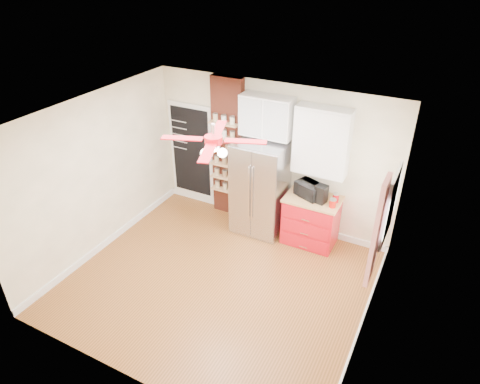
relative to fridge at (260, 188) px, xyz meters
The scene contains 21 objects.
floor 1.85m from the fridge, 88.24° to the right, with size 4.50×4.50×0.00m, color #965626.
ceiling 2.45m from the fridge, 88.24° to the right, with size 4.50×4.50×0.00m, color white.
wall_back 0.60m from the fridge, 82.30° to the left, with size 4.50×0.02×2.70m, color #FFF2CD.
wall_front 3.66m from the fridge, 89.21° to the right, with size 4.50×0.02×2.70m, color #FFF2CD.
wall_left 2.78m from the fridge, 143.46° to the right, with size 0.02×4.00×2.70m, color #FFF2CD.
wall_right 2.86m from the fridge, 35.33° to the right, with size 0.02×4.00×2.70m, color #FFF2CD.
chalkboard 1.70m from the fridge, 168.59° to the left, with size 0.95×0.05×1.95m.
brick_pillar 0.97m from the fridge, 160.07° to the left, with size 0.60×0.16×2.70m, color brown.
fridge is the anchor object (origin of this frame).
upper_glass_cabinet 1.29m from the fridge, 90.00° to the left, with size 0.90×0.35×0.70m, color white.
red_cabinet 1.06m from the fridge, ahead, with size 0.94×0.64×0.90m.
upper_shelf_unit 1.41m from the fridge, 12.78° to the left, with size 0.90×0.30×1.15m, color white.
window 2.49m from the fridge, 17.75° to the right, with size 0.04×0.75×1.05m, color white.
curtain 2.63m from the fridge, 29.86° to the right, with size 0.06×0.40×1.55m, color red.
ceiling_fan 2.25m from the fridge, 88.24° to the right, with size 1.40×1.40×0.44m.
toaster_oven 0.89m from the fridge, ahead, with size 0.46×0.31×0.25m, color black.
coffee_maker 1.13m from the fridge, ahead, with size 0.18×0.18×0.31m, color black.
canister_left 1.35m from the fridge, ahead, with size 0.11×0.11×0.13m, color red.
canister_right 1.35m from the fridge, ahead, with size 0.10×0.10×0.15m, color #A70911.
pantry_jar_oats 1.10m from the fridge, behind, with size 0.09×0.09×0.13m, color #C6B697.
pantry_jar_beans 0.93m from the fridge, 168.14° to the left, with size 0.09×0.09×0.12m, color #8E6748.
Camera 1 is at (2.67, -4.42, 4.63)m, focal length 32.00 mm.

